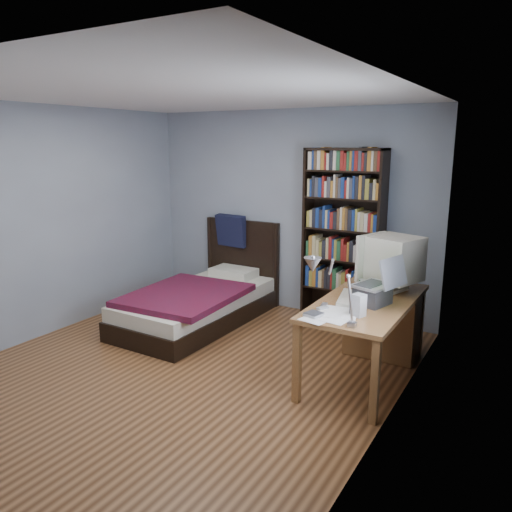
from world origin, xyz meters
name	(u,v)px	position (x,y,z in m)	size (l,w,h in m)	color
room	(185,239)	(0.03, 0.00, 1.25)	(4.20, 4.24, 2.50)	#512F18
desk	(379,319)	(1.51, 1.12, 0.42)	(0.75, 1.57, 0.73)	brown
crt_monitor	(392,259)	(1.59, 1.12, 1.03)	(0.58, 0.54, 0.52)	beige
laptop	(375,291)	(1.60, 0.60, 0.85)	(0.43, 0.41, 0.43)	#2D2D30
desk_lamp	(320,272)	(1.50, -0.39, 1.23)	(0.24, 0.52, 0.62)	#99999E
keyboard	(350,298)	(1.38, 0.61, 0.75)	(0.18, 0.47, 0.03)	#B5AD97
speaker	(359,305)	(1.58, 0.24, 0.82)	(0.09, 0.09, 0.18)	#98989B
soda_can	(363,287)	(1.40, 0.87, 0.79)	(0.07, 0.07, 0.13)	#073710
mouse	(376,291)	(1.50, 0.95, 0.75)	(0.06, 0.11, 0.04)	silver
phone_silver	(324,305)	(1.24, 0.34, 0.74)	(0.05, 0.09, 0.02)	silver
phone_grey	(323,308)	(1.27, 0.25, 0.74)	(0.05, 0.10, 0.02)	#98989B
external_drive	(314,315)	(1.27, 0.06, 0.74)	(0.12, 0.12, 0.03)	#98989B
bookshelf	(343,237)	(0.79, 1.94, 1.03)	(0.92, 0.30, 2.04)	black
bed	(201,300)	(-0.66, 1.13, 0.25)	(1.17, 2.13, 1.16)	black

